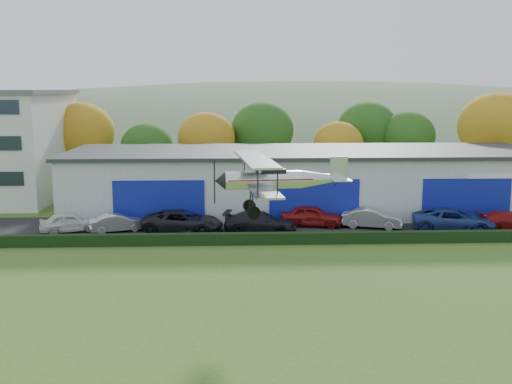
{
  "coord_description": "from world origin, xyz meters",
  "views": [
    {
      "loc": [
        -1.46,
        -24.0,
        10.52
      ],
      "look_at": [
        -0.04,
        9.82,
        4.73
      ],
      "focal_mm": 42.52,
      "sensor_mm": 36.0,
      "label": 1
    }
  ],
  "objects_px": {
    "car_3": "(260,222)",
    "car_4": "(312,216)",
    "car_2": "(183,222)",
    "car_1": "(117,223)",
    "car_0": "(70,222)",
    "car_7": "(509,220)",
    "car_5": "(372,218)",
    "biplane": "(275,178)",
    "hangar": "(305,180)",
    "car_6": "(453,220)"
  },
  "relations": [
    {
      "from": "car_2",
      "to": "car_5",
      "type": "relative_size",
      "value": 1.31
    },
    {
      "from": "car_3",
      "to": "car_6",
      "type": "xyz_separation_m",
      "value": [
        14.38,
        -0.17,
        0.06
      ]
    },
    {
      "from": "car_6",
      "to": "car_2",
      "type": "bearing_deg",
      "value": 101.6
    },
    {
      "from": "car_0",
      "to": "car_5",
      "type": "xyz_separation_m",
      "value": [
        22.65,
        0.39,
        0.02
      ]
    },
    {
      "from": "car_2",
      "to": "car_3",
      "type": "xyz_separation_m",
      "value": [
        5.71,
        -0.18,
        -0.05
      ]
    },
    {
      "from": "car_1",
      "to": "hangar",
      "type": "bearing_deg",
      "value": -82.61
    },
    {
      "from": "car_6",
      "to": "car_4",
      "type": "bearing_deg",
      "value": 90.94
    },
    {
      "from": "car_2",
      "to": "biplane",
      "type": "distance_m",
      "value": 15.99
    },
    {
      "from": "car_5",
      "to": "car_0",
      "type": "bearing_deg",
      "value": 106.71
    },
    {
      "from": "car_7",
      "to": "car_2",
      "type": "bearing_deg",
      "value": 90.26
    },
    {
      "from": "car_3",
      "to": "car_4",
      "type": "bearing_deg",
      "value": -53.04
    },
    {
      "from": "hangar",
      "to": "car_5",
      "type": "height_order",
      "value": "hangar"
    },
    {
      "from": "car_0",
      "to": "car_7",
      "type": "distance_m",
      "value": 32.86
    },
    {
      "from": "car_5",
      "to": "biplane",
      "type": "distance_m",
      "value": 17.97
    },
    {
      "from": "car_3",
      "to": "car_5",
      "type": "distance_m",
      "value": 8.65
    },
    {
      "from": "hangar",
      "to": "biplane",
      "type": "bearing_deg",
      "value": -100.82
    },
    {
      "from": "car_0",
      "to": "car_6",
      "type": "distance_m",
      "value": 28.48
    },
    {
      "from": "car_2",
      "to": "car_7",
      "type": "height_order",
      "value": "car_2"
    },
    {
      "from": "car_1",
      "to": "car_7",
      "type": "distance_m",
      "value": 29.35
    },
    {
      "from": "car_4",
      "to": "biplane",
      "type": "relative_size",
      "value": 0.61
    },
    {
      "from": "car_1",
      "to": "car_4",
      "type": "height_order",
      "value": "car_4"
    },
    {
      "from": "car_1",
      "to": "biplane",
      "type": "distance_m",
      "value": 18.75
    },
    {
      "from": "car_7",
      "to": "car_6",
      "type": "bearing_deg",
      "value": 94.71
    },
    {
      "from": "car_4",
      "to": "car_6",
      "type": "height_order",
      "value": "car_6"
    },
    {
      "from": "car_4",
      "to": "car_5",
      "type": "relative_size",
      "value": 1.04
    },
    {
      "from": "car_3",
      "to": "car_1",
      "type": "bearing_deg",
      "value": 97.88
    },
    {
      "from": "car_2",
      "to": "car_7",
      "type": "bearing_deg",
      "value": -81.67
    },
    {
      "from": "car_4",
      "to": "car_6",
      "type": "xyz_separation_m",
      "value": [
        10.28,
        -2.12,
        0.03
      ]
    },
    {
      "from": "car_0",
      "to": "car_1",
      "type": "distance_m",
      "value": 3.51
    },
    {
      "from": "car_0",
      "to": "car_2",
      "type": "height_order",
      "value": "car_2"
    },
    {
      "from": "car_2",
      "to": "biplane",
      "type": "xyz_separation_m",
      "value": [
        5.78,
        -13.95,
        5.26
      ]
    },
    {
      "from": "car_3",
      "to": "biplane",
      "type": "distance_m",
      "value": 14.76
    },
    {
      "from": "car_1",
      "to": "car_3",
      "type": "distance_m",
      "value": 10.59
    },
    {
      "from": "car_6",
      "to": "biplane",
      "type": "xyz_separation_m",
      "value": [
        -14.31,
        -13.6,
        5.25
      ]
    },
    {
      "from": "car_2",
      "to": "car_3",
      "type": "height_order",
      "value": "car_2"
    },
    {
      "from": "car_6",
      "to": "biplane",
      "type": "height_order",
      "value": "biplane"
    },
    {
      "from": "car_7",
      "to": "car_3",
      "type": "bearing_deg",
      "value": 90.79
    },
    {
      "from": "car_0",
      "to": "car_5",
      "type": "height_order",
      "value": "car_5"
    },
    {
      "from": "car_2",
      "to": "car_1",
      "type": "bearing_deg",
      "value": 92.4
    },
    {
      "from": "hangar",
      "to": "car_6",
      "type": "xyz_separation_m",
      "value": [
        10.06,
        -8.65,
        -1.77
      ]
    },
    {
      "from": "car_5",
      "to": "car_7",
      "type": "bearing_deg",
      "value": -79.64
    },
    {
      "from": "hangar",
      "to": "car_3",
      "type": "relative_size",
      "value": 7.62
    },
    {
      "from": "hangar",
      "to": "car_5",
      "type": "bearing_deg",
      "value": -59.96
    },
    {
      "from": "car_0",
      "to": "biplane",
      "type": "height_order",
      "value": "biplane"
    },
    {
      "from": "hangar",
      "to": "car_2",
      "type": "bearing_deg",
      "value": -140.42
    },
    {
      "from": "car_1",
      "to": "car_5",
      "type": "relative_size",
      "value": 0.9
    },
    {
      "from": "car_1",
      "to": "car_4",
      "type": "bearing_deg",
      "value": -105.31
    },
    {
      "from": "car_5",
      "to": "car_7",
      "type": "xyz_separation_m",
      "value": [
        10.2,
        -0.96,
        -0.06
      ]
    },
    {
      "from": "car_4",
      "to": "car_6",
      "type": "bearing_deg",
      "value": -89.1
    },
    {
      "from": "car_3",
      "to": "car_4",
      "type": "relative_size",
      "value": 1.13
    }
  ]
}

